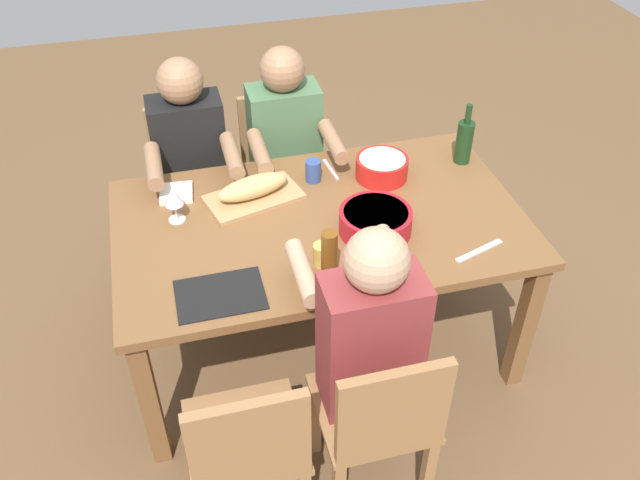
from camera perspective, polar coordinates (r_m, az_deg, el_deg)
ground_plane at (r=3.28m, az=0.00°, el=-8.50°), size 8.00×8.00×0.00m
dining_table at (r=2.83m, az=0.00°, el=0.45°), size 1.69×1.01×0.74m
chair_near_left at (r=2.35m, az=-6.13°, el=-17.19°), size 0.40×0.40×0.85m
chair_near_center at (r=2.41m, az=5.13°, el=-14.89°), size 0.40×0.40×0.85m
diner_near_center at (r=2.36m, az=3.99°, el=-8.35°), size 0.41×0.53×1.20m
chair_far_center at (r=3.58m, az=-3.36°, el=6.32°), size 0.40×0.40×0.85m
diner_far_center at (r=3.32m, az=-2.83°, el=7.75°), size 0.41×0.53×1.20m
chair_far_left at (r=3.54m, az=-10.74°, el=5.19°), size 0.40×0.40×0.85m
diner_far_left at (r=3.27m, az=-10.84°, el=6.55°), size 0.41×0.53×1.20m
serving_bowl_greens at (r=2.69m, az=4.73°, el=1.70°), size 0.29×0.29×0.10m
serving_bowl_pasta at (r=3.01m, az=5.27°, el=6.23°), size 0.23×0.23×0.10m
cutting_board at (r=2.90m, az=-5.64°, el=3.62°), size 0.44×0.32×0.02m
bread_loaf at (r=2.87m, az=-5.71°, el=4.51°), size 0.34×0.19×0.09m
wine_bottle at (r=3.15m, az=12.15°, el=8.24°), size 0.08×0.08×0.29m
beer_bottle at (r=2.43m, az=0.79°, el=-1.45°), size 0.06×0.06×0.22m
wine_glass at (r=2.77m, az=-12.34°, el=3.56°), size 0.08×0.08×0.17m
placemat_near_left at (r=2.46m, az=-8.48°, el=-4.61°), size 0.32×0.23×0.01m
cup_near_center at (r=2.54m, az=0.15°, el=-1.24°), size 0.07×0.07×0.09m
cup_far_center at (r=2.98m, az=-0.59°, el=5.89°), size 0.07×0.07×0.10m
fork_far_center at (r=3.07m, az=0.91°, el=6.02°), size 0.03×0.17×0.01m
carving_knife at (r=2.69m, az=13.35°, el=-0.91°), size 0.23×0.09×0.01m
napkin_stack at (r=2.97m, az=-12.11°, el=3.91°), size 0.15×0.15×0.02m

